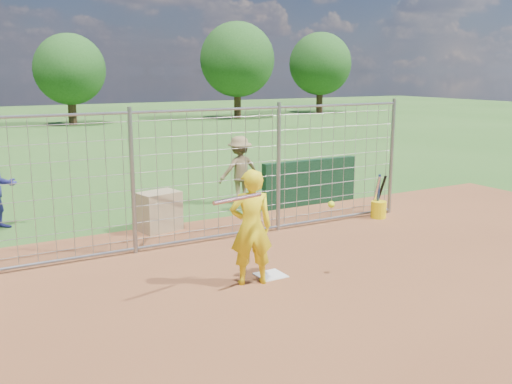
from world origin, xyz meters
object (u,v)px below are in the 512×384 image
equipment_bin (159,211)px  bystander_c (240,170)px  bucket_with_bats (378,207)px  batter (251,227)px

equipment_bin → bystander_c: bearing=15.1°
bucket_with_bats → batter: bearing=-154.5°
equipment_bin → bucket_with_bats: 4.79m
batter → equipment_bin: bearing=-70.4°
bystander_c → equipment_bin: bystander_c is taller
batter → bystander_c: 5.49m
batter → bystander_c: size_ratio=1.08×
equipment_bin → bucket_with_bats: size_ratio=0.82×
equipment_bin → batter: bearing=-100.2°
batter → bystander_c: bearing=-99.5°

